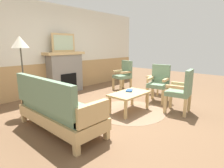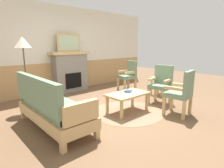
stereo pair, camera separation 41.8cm
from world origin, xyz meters
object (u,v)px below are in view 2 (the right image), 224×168
Objects in this scene: coffee_table at (128,95)px; side_table at (160,80)px; book_on_table at (128,91)px; fireplace at (70,71)px; armchair_front_left at (182,91)px; framed_picture at (69,43)px; floor_lamp_by_couch at (23,47)px; couch at (52,107)px; armchair_near_fireplace at (161,82)px; armchair_by_window_left at (129,74)px.

coffee_table is 1.87m from side_table.
book_on_table is 1.76m from side_table.
fireplace is 1.33× the size of armchair_front_left.
framed_picture is 1.85m from floor_lamp_by_couch.
armchair_front_left is (2.30, -1.27, 0.14)m from couch.
coffee_table is at bearing -91.15° from fireplace.
framed_picture is 1.45× the size of side_table.
coffee_table is 1.15m from armchair_front_left.
floor_lamp_by_couch is (-1.64, -0.85, 0.80)m from fireplace.
side_table is 0.33× the size of floor_lamp_by_couch.
side_table is (3.45, -0.00, 0.04)m from couch.
floor_lamp_by_couch is at bearing 158.21° from side_table.
couch is 1.73m from floor_lamp_by_couch.
book_on_table is at bearing 169.41° from armchair_near_fireplace.
framed_picture is at bearing 90.00° from fireplace.
book_on_table is 0.21× the size of armchair_by_window_left.
fireplace reaches higher than book_on_table.
coffee_table is at bearing -12.46° from couch.
couch is 3.27× the size of side_table.
side_table is (0.68, 0.47, -0.10)m from armchair_near_fireplace.
armchair_by_window_left and armchair_front_left have the same top height.
armchair_near_fireplace is (1.06, -0.20, 0.08)m from book_on_table.
framed_picture is 0.82× the size of armchair_by_window_left.
armchair_front_left is at bearing -110.94° from armchair_by_window_left.
book_on_table is at bearing -44.12° from floor_lamp_by_couch.
framed_picture is 3.08m from armchair_near_fireplace.
armchair_near_fireplace is at bearing -145.54° from side_table.
framed_picture is 0.83× the size of coffee_table.
framed_picture reaches higher than side_table.
fireplace is 3.54m from armchair_front_left.
armchair_front_left is (0.69, -0.91, 0.15)m from coffee_table.
armchair_by_window_left reaches higher than coffee_table.
fireplace is 2.91m from armchair_near_fireplace.
framed_picture is 0.82× the size of armchair_near_fireplace.
floor_lamp_by_couch reaches higher than armchair_front_left.
side_table is (0.26, -1.05, -0.10)m from armchair_by_window_left.
fireplace reaches higher than coffee_table.
book_on_table is (0.05, -2.49, -0.20)m from fireplace.
framed_picture is 3.69m from armchair_front_left.
armchair_front_left is (0.64, -3.48, -1.02)m from framed_picture.
framed_picture reaches higher than couch.
couch is 2.63m from armchair_front_left.
couch is at bearing 179.96° from side_table.
armchair_near_fireplace is at bearing -67.56° from framed_picture.
armchair_by_window_left is (0.41, 1.52, 0.00)m from armchair_near_fireplace.
armchair_front_left is at bearing -79.64° from framed_picture.
side_table is at bearing -0.04° from couch.
couch is 3.45m from side_table.
fireplace is 1.33× the size of armchair_by_window_left.
couch reaches higher than side_table.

